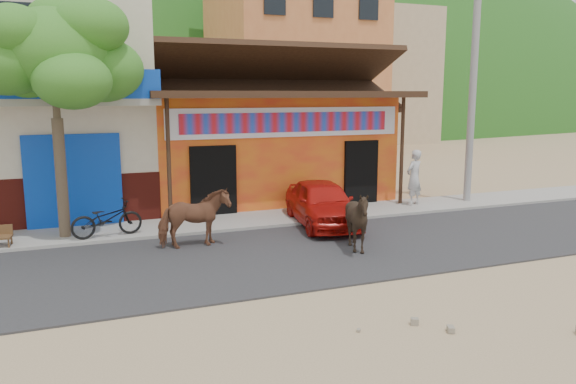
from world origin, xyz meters
name	(u,v)px	position (x,y,z in m)	size (l,w,h in m)	color
ground	(324,290)	(0.00, 0.00, 0.00)	(120.00, 120.00, 0.00)	#9E825B
road	(279,255)	(0.00, 2.50, 0.02)	(60.00, 5.00, 0.04)	#28282B
sidewalk	(236,222)	(0.00, 6.00, 0.06)	(60.00, 2.00, 0.12)	gray
dance_club	(257,147)	(2.00, 10.00, 1.80)	(8.00, 6.00, 3.60)	orange
cafe_building	(26,101)	(-5.50, 10.00, 3.50)	(7.00, 6.00, 7.00)	beige
apartment_front	(292,57)	(9.00, 24.00, 6.00)	(9.00, 9.00, 12.00)	#CC723F
apartment_rear	(370,77)	(18.00, 30.00, 5.00)	(8.00, 8.00, 10.00)	tan
hillside	(95,29)	(0.00, 70.00, 12.00)	(100.00, 40.00, 24.00)	#194C14
tree	(57,118)	(-4.60, 5.80, 3.12)	(3.00, 3.00, 6.00)	#2D721E
utility_pole	(473,81)	(8.20, 6.00, 4.12)	(0.24, 0.24, 8.00)	gray
cow_tan	(194,219)	(-1.67, 3.83, 0.75)	(0.77, 1.69, 1.42)	brown
cow_dark	(358,221)	(1.84, 2.07, 0.78)	(1.19, 1.34, 1.48)	black
red_car	(322,203)	(2.18, 4.80, 0.68)	(1.52, 3.78, 1.29)	#B7130D
scooter	(107,219)	(-3.59, 5.36, 0.59)	(0.62, 1.78, 0.93)	black
pedestrian	(414,177)	(6.06, 6.03, 1.03)	(0.66, 0.43, 1.81)	silver
cafe_chair_left	(1,228)	(-6.00, 5.30, 0.58)	(0.43, 0.43, 0.92)	#4B2719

